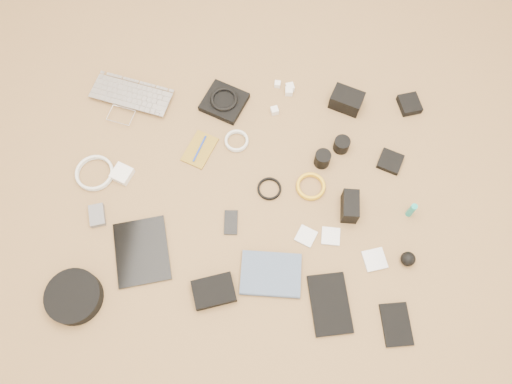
# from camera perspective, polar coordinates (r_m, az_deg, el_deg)

# --- Properties ---
(laptop) EXTENTS (0.39, 0.31, 0.03)m
(laptop) POSITION_cam_1_polar(r_m,az_deg,el_deg) (2.25, -14.50, 9.67)
(laptop) COLOR silver
(laptop) RESTS_ON ground
(headphone_pouch) EXTENTS (0.22, 0.21, 0.03)m
(headphone_pouch) POSITION_cam_1_polar(r_m,az_deg,el_deg) (2.19, -3.65, 10.23)
(headphone_pouch) COLOR black
(headphone_pouch) RESTS_ON ground
(headphones) EXTENTS (0.14, 0.14, 0.02)m
(headphones) POSITION_cam_1_polar(r_m,az_deg,el_deg) (2.17, -3.68, 10.55)
(headphones) COLOR black
(headphones) RESTS_ON headphone_pouch
(charger_a) EXTENTS (0.03, 0.03, 0.02)m
(charger_a) POSITION_cam_1_polar(r_m,az_deg,el_deg) (2.24, 2.47, 12.21)
(charger_a) COLOR white
(charger_a) RESTS_ON ground
(charger_b) EXTENTS (0.03, 0.03, 0.03)m
(charger_b) POSITION_cam_1_polar(r_m,az_deg,el_deg) (2.22, 3.78, 11.39)
(charger_b) COLOR white
(charger_b) RESTS_ON ground
(charger_c) EXTENTS (0.04, 0.04, 0.03)m
(charger_c) POSITION_cam_1_polar(r_m,az_deg,el_deg) (2.23, 3.90, 11.84)
(charger_c) COLOR white
(charger_c) RESTS_ON ground
(charger_d) EXTENTS (0.04, 0.04, 0.03)m
(charger_d) POSITION_cam_1_polar(r_m,az_deg,el_deg) (2.17, 2.13, 9.29)
(charger_d) COLOR white
(charger_d) RESTS_ON ground
(dslr_camera) EXTENTS (0.15, 0.13, 0.08)m
(dslr_camera) POSITION_cam_1_polar(r_m,az_deg,el_deg) (2.20, 10.31, 10.28)
(dslr_camera) COLOR black
(dslr_camera) RESTS_ON ground
(lens_pouch) EXTENTS (0.11, 0.12, 0.03)m
(lens_pouch) POSITION_cam_1_polar(r_m,az_deg,el_deg) (2.28, 17.13, 9.57)
(lens_pouch) COLOR black
(lens_pouch) RESTS_ON ground
(notebook_olive) EXTENTS (0.15, 0.18, 0.01)m
(notebook_olive) POSITION_cam_1_polar(r_m,az_deg,el_deg) (2.10, -6.44, 4.85)
(notebook_olive) COLOR olive
(notebook_olive) RESTS_ON ground
(pen_blue) EXTENTS (0.04, 0.12, 0.01)m
(pen_blue) POSITION_cam_1_polar(r_m,az_deg,el_deg) (2.09, -6.46, 4.95)
(pen_blue) COLOR #1532AB
(pen_blue) RESTS_ON notebook_olive
(cable_white_a) EXTENTS (0.11, 0.11, 0.01)m
(cable_white_a) POSITION_cam_1_polar(r_m,az_deg,el_deg) (2.10, -2.23, 5.79)
(cable_white_a) COLOR silver
(cable_white_a) RESTS_ON ground
(lens_a) EXTENTS (0.08, 0.08, 0.07)m
(lens_a) POSITION_cam_1_polar(r_m,az_deg,el_deg) (2.05, 7.60, 3.78)
(lens_a) COLOR black
(lens_a) RESTS_ON ground
(lens_b) EXTENTS (0.07, 0.07, 0.06)m
(lens_b) POSITION_cam_1_polar(r_m,az_deg,el_deg) (2.10, 9.76, 5.36)
(lens_b) COLOR black
(lens_b) RESTS_ON ground
(card_reader) EXTENTS (0.12, 0.12, 0.02)m
(card_reader) POSITION_cam_1_polar(r_m,az_deg,el_deg) (2.13, 15.09, 3.38)
(card_reader) COLOR black
(card_reader) RESTS_ON ground
(power_brick) EXTENTS (0.10, 0.10, 0.03)m
(power_brick) POSITION_cam_1_polar(r_m,az_deg,el_deg) (2.10, -15.06, 2.02)
(power_brick) COLOR white
(power_brick) RESTS_ON ground
(cable_white_b) EXTENTS (0.17, 0.17, 0.01)m
(cable_white_b) POSITION_cam_1_polar(r_m,az_deg,el_deg) (2.14, -17.91, 2.01)
(cable_white_b) COLOR silver
(cable_white_b) RESTS_ON ground
(cable_black) EXTENTS (0.12, 0.12, 0.01)m
(cable_black) POSITION_cam_1_polar(r_m,az_deg,el_deg) (2.01, 1.53, 0.33)
(cable_black) COLOR black
(cable_black) RESTS_ON ground
(cable_yellow) EXTENTS (0.14, 0.14, 0.01)m
(cable_yellow) POSITION_cam_1_polar(r_m,az_deg,el_deg) (2.03, 6.25, 0.57)
(cable_yellow) COLOR gold
(cable_yellow) RESTS_ON ground
(flash) EXTENTS (0.06, 0.11, 0.09)m
(flash) POSITION_cam_1_polar(r_m,az_deg,el_deg) (1.98, 10.68, -1.62)
(flash) COLOR black
(flash) RESTS_ON ground
(lens_cleaner) EXTENTS (0.03, 0.03, 0.09)m
(lens_cleaner) POSITION_cam_1_polar(r_m,az_deg,el_deg) (2.03, 17.34, -2.00)
(lens_cleaner) COLOR teal
(lens_cleaner) RESTS_ON ground
(battery_charger) EXTENTS (0.08, 0.10, 0.02)m
(battery_charger) POSITION_cam_1_polar(r_m,az_deg,el_deg) (2.06, -17.69, -2.56)
(battery_charger) COLOR slate
(battery_charger) RESTS_ON ground
(tablet) EXTENTS (0.26, 0.30, 0.01)m
(tablet) POSITION_cam_1_polar(r_m,az_deg,el_deg) (1.98, -12.91, -6.63)
(tablet) COLOR black
(tablet) RESTS_ON ground
(phone) EXTENTS (0.06, 0.10, 0.01)m
(phone) POSITION_cam_1_polar(r_m,az_deg,el_deg) (1.97, -2.89, -3.50)
(phone) COLOR black
(phone) RESTS_ON ground
(filter_case_left) EXTENTS (0.09, 0.09, 0.01)m
(filter_case_left) POSITION_cam_1_polar(r_m,az_deg,el_deg) (1.95, 5.73, -5.04)
(filter_case_left) COLOR silver
(filter_case_left) RESTS_ON ground
(filter_case_mid) EXTENTS (0.07, 0.07, 0.01)m
(filter_case_mid) POSITION_cam_1_polar(r_m,az_deg,el_deg) (1.97, 8.53, -5.02)
(filter_case_mid) COLOR silver
(filter_case_mid) RESTS_ON ground
(filter_case_right) EXTENTS (0.10, 0.10, 0.01)m
(filter_case_right) POSITION_cam_1_polar(r_m,az_deg,el_deg) (1.97, 13.40, -7.54)
(filter_case_right) COLOR silver
(filter_case_right) RESTS_ON ground
(air_blower) EXTENTS (0.07, 0.07, 0.06)m
(air_blower) POSITION_cam_1_polar(r_m,az_deg,el_deg) (1.98, 16.98, -7.32)
(air_blower) COLOR black
(air_blower) RESTS_ON ground
(headphone_case) EXTENTS (0.21, 0.21, 0.06)m
(headphone_case) POSITION_cam_1_polar(r_m,az_deg,el_deg) (1.98, -20.09, -11.18)
(headphone_case) COLOR black
(headphone_case) RESTS_ON ground
(drive_case) EXTENTS (0.18, 0.15, 0.04)m
(drive_case) POSITION_cam_1_polar(r_m,az_deg,el_deg) (1.89, -4.84, -11.23)
(drive_case) COLOR black
(drive_case) RESTS_ON ground
(paperback) EXTENTS (0.23, 0.17, 0.02)m
(paperback) POSITION_cam_1_polar(r_m,az_deg,el_deg) (1.88, 1.56, -11.86)
(paperback) COLOR #425370
(paperback) RESTS_ON ground
(notebook_black_a) EXTENTS (0.18, 0.25, 0.02)m
(notebook_black_a) POSITION_cam_1_polar(r_m,az_deg,el_deg) (1.90, 8.44, -12.54)
(notebook_black_a) COLOR black
(notebook_black_a) RESTS_ON ground
(notebook_black_b) EXTENTS (0.12, 0.17, 0.01)m
(notebook_black_b) POSITION_cam_1_polar(r_m,az_deg,el_deg) (1.94, 15.73, -14.36)
(notebook_black_b) COLOR black
(notebook_black_b) RESTS_ON ground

